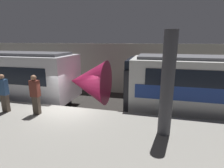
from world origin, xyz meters
TOP-DOWN VIEW (x-y plane):
  - ground_plane at (0.00, 0.00)m, footprint 120.00×120.00m
  - platform at (0.00, -2.31)m, footprint 40.00×4.62m
  - station_rear_barrier at (0.00, 6.54)m, footprint 50.00×0.15m
  - support_pillar_near at (4.46, -1.53)m, footprint 0.43×0.43m
  - person_waiting at (-2.45, -1.25)m, footprint 0.38×0.24m
  - person_walking at (-0.91, -1.15)m, footprint 0.38×0.24m

SIDE VIEW (x-z plane):
  - ground_plane at x=0.00m, z-range 0.00..0.00m
  - platform at x=0.00m, z-range 0.00..1.13m
  - station_rear_barrier at x=0.00m, z-range 0.00..4.05m
  - person_waiting at x=-2.45m, z-range 1.18..2.92m
  - person_walking at x=-0.91m, z-range 1.18..2.94m
  - support_pillar_near at x=4.46m, z-range 1.13..4.62m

